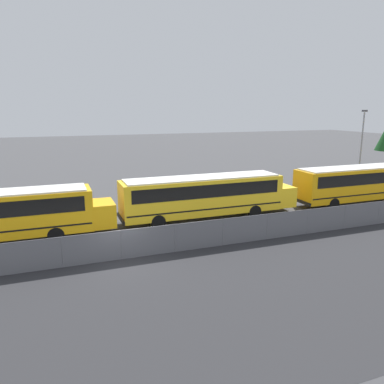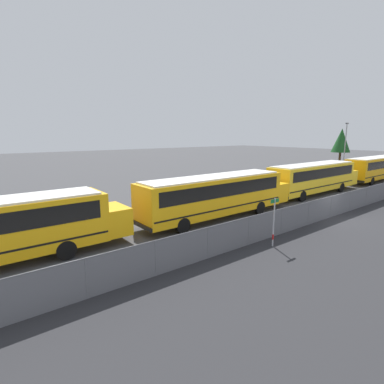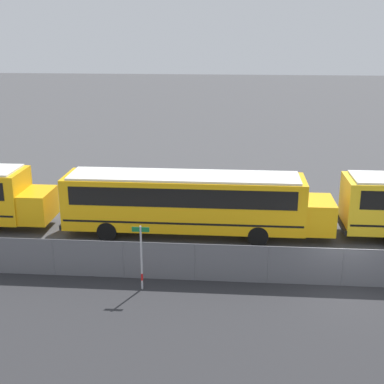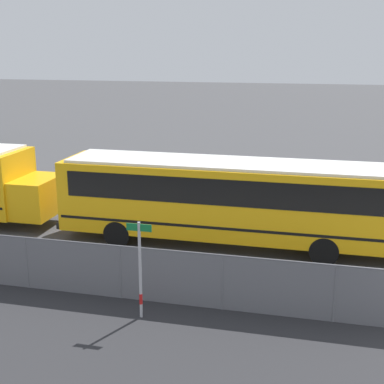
# 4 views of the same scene
# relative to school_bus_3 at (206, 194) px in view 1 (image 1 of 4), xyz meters

# --- Properties ---
(ground_plane) EXTENTS (200.00, 200.00, 0.00)m
(ground_plane) POSITION_rel_school_bus_3_xyz_m (-7.33, -5.58, -1.91)
(ground_plane) COLOR #424244
(road_strip) EXTENTS (131.44, 12.00, 0.01)m
(road_strip) POSITION_rel_school_bus_3_xyz_m (-7.33, -11.58, -1.90)
(road_strip) COLOR #2B2B2D
(road_strip) RESTS_ON ground_plane
(fence) EXTENTS (97.51, 0.07, 1.67)m
(fence) POSITION_rel_school_bus_3_xyz_m (-7.33, -5.59, -1.05)
(fence) COLOR #9EA0A5
(fence) RESTS_ON ground_plane
(school_bus_3) EXTENTS (13.64, 2.63, 3.20)m
(school_bus_3) POSITION_rel_school_bus_3_xyz_m (0.00, 0.00, 0.00)
(school_bus_3) COLOR yellow
(school_bus_3) RESTS_ON ground_plane
(school_bus_4) EXTENTS (13.64, 2.63, 3.20)m
(school_bus_4) POSITION_rel_school_bus_3_xyz_m (14.63, -0.26, 0.00)
(school_bus_4) COLOR orange
(school_bus_4) RESTS_ON ground_plane
(light_pole) EXTENTS (0.60, 0.24, 7.93)m
(light_pole) POSITION_rel_school_bus_3_xyz_m (21.64, 7.35, 2.44)
(light_pole) COLOR gray
(light_pole) RESTS_ON ground_plane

